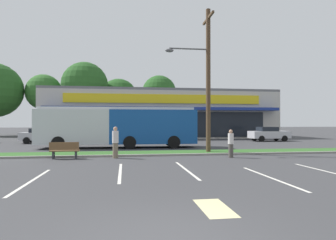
{
  "coord_description": "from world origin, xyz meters",
  "views": [
    {
      "loc": [
        -0.7,
        -5.06,
        2.05
      ],
      "look_at": [
        2.72,
        18.1,
        2.24
      ],
      "focal_mm": 31.55,
      "sensor_mm": 36.0,
      "label": 1
    }
  ],
  "objects": [
    {
      "name": "tree_mid",
      "position": [
        -1.72,
        46.97,
        6.33
      ],
      "size": [
        6.62,
        6.62,
        9.65
      ],
      "color": "#473323",
      "rests_on": "ground_plane"
    },
    {
      "name": "storefront_building",
      "position": [
        4.18,
        35.05,
        3.13
      ],
      "size": [
        29.65,
        11.43,
        6.26
      ],
      "color": "#BCB7AD",
      "rests_on": "ground_plane"
    },
    {
      "name": "tree_left",
      "position": [
        -13.46,
        44.37,
        6.88
      ],
      "size": [
        5.64,
        5.64,
        9.72
      ],
      "color": "#473323",
      "rests_on": "ground_plane"
    },
    {
      "name": "parking_stripe_3",
      "position": [
        4.65,
        5.22,
        0.0
      ],
      "size": [
        0.12,
        4.8,
        0.01
      ],
      "primitive_type": "cube",
      "color": "silver",
      "rests_on": "ground_plane"
    },
    {
      "name": "pedestrian_by_pole",
      "position": [
        -1.22,
        12.1,
        0.91
      ],
      "size": [
        0.36,
        0.36,
        1.8
      ],
      "rotation": [
        0.0,
        0.0,
        6.17
      ],
      "color": "#726651",
      "rests_on": "ground_plane"
    },
    {
      "name": "utility_pole",
      "position": [
        4.63,
        13.81,
        5.12
      ],
      "size": [
        3.03,
        2.4,
        9.55
      ],
      "color": "#4C3826",
      "rests_on": "ground_plane"
    },
    {
      "name": "parking_stripe_1",
      "position": [
        -0.88,
        7.26,
        0.0
      ],
      "size": [
        0.12,
        4.8,
        0.01
      ],
      "primitive_type": "cube",
      "color": "silver",
      "rests_on": "ground_plane"
    },
    {
      "name": "tree_mid_right",
      "position": [
        4.98,
        43.44,
        6.98
      ],
      "size": [
        5.65,
        5.65,
        9.83
      ],
      "color": "#473323",
      "rests_on": "ground_plane"
    },
    {
      "name": "pedestrian_near_bench",
      "position": [
        5.43,
        11.39,
        0.82
      ],
      "size": [
        0.33,
        0.33,
        1.63
      ],
      "rotation": [
        0.0,
        0.0,
        3.62
      ],
      "color": "#47423D",
      "rests_on": "ground_plane"
    },
    {
      "name": "parking_stripe_2",
      "position": [
        1.94,
        7.43,
        0.0
      ],
      "size": [
        0.12,
        4.8,
        0.01
      ],
      "primitive_type": "cube",
      "color": "silver",
      "rests_on": "ground_plane"
    },
    {
      "name": "lot_arrow",
      "position": [
        1.43,
        1.78,
        0.0
      ],
      "size": [
        0.7,
        1.6,
        0.01
      ],
      "primitive_type": "cube",
      "color": "beige",
      "rests_on": "ground_plane"
    },
    {
      "name": "bus_stop_bench",
      "position": [
        -4.03,
        12.13,
        0.5
      ],
      "size": [
        1.6,
        0.45,
        0.95
      ],
      "rotation": [
        0.0,
        0.0,
        3.14
      ],
      "color": "brown",
      "rests_on": "ground_plane"
    },
    {
      "name": "car_4",
      "position": [
        14.95,
        25.29,
        0.8
      ],
      "size": [
        4.21,
        2.0,
        1.56
      ],
      "color": "#B7B7BC",
      "rests_on": "ground_plane"
    },
    {
      "name": "city_bus",
      "position": [
        -1.21,
        19.11,
        1.77
      ],
      "size": [
        12.63,
        2.94,
        3.25
      ],
      "rotation": [
        0.0,
        0.0,
        3.11
      ],
      "color": "#144793",
      "rests_on": "ground_plane"
    },
    {
      "name": "parking_stripe_4",
      "position": [
        7.65,
        5.98,
        0.0
      ],
      "size": [
        0.12,
        4.8,
        0.01
      ],
      "primitive_type": "cube",
      "color": "silver",
      "rests_on": "ground_plane"
    },
    {
      "name": "grass_median",
      "position": [
        0.0,
        14.0,
        0.06
      ],
      "size": [
        56.0,
        2.2,
        0.12
      ],
      "primitive_type": "cube",
      "color": "#2D5B23",
      "rests_on": "ground_plane"
    },
    {
      "name": "parking_stripe_0",
      "position": [
        -3.91,
        5.88,
        0.0
      ],
      "size": [
        0.12,
        4.8,
        0.01
      ],
      "primitive_type": "cube",
      "color": "silver",
      "rests_on": "ground_plane"
    },
    {
      "name": "curb_lip",
      "position": [
        0.0,
        12.78,
        0.06
      ],
      "size": [
        56.0,
        0.24,
        0.12
      ],
      "primitive_type": "cube",
      "color": "gray",
      "rests_on": "ground_plane"
    },
    {
      "name": "tree_mid_left",
      "position": [
        -7.01,
        43.56,
        8.01
      ],
      "size": [
        7.35,
        7.35,
        11.7
      ],
      "color": "#473323",
      "rests_on": "ground_plane"
    },
    {
      "name": "car_1",
      "position": [
        -8.64,
        25.46,
        0.77
      ],
      "size": [
        4.17,
        1.94,
        1.47
      ],
      "color": "#B7B7BC",
      "rests_on": "ground_plane"
    }
  ]
}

